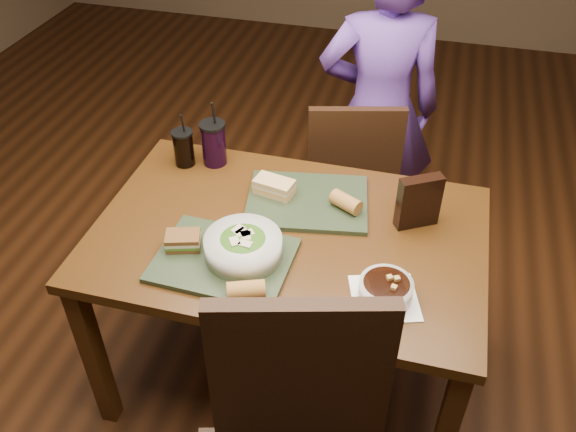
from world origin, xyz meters
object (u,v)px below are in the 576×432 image
object	(u,v)px
cup_berry	(214,143)
tray_far	(307,201)
tray_near	(224,260)
baguette_far	(346,202)
chair_far	(356,178)
cup_cola	(184,148)
sandwich_near	(183,241)
sandwich_far	(274,187)
baguette_near	(246,290)
chip_bag	(419,202)
salad_bowl	(243,245)
diner	(379,111)
dining_table	(288,252)
soup_bowl	(386,290)

from	to	relation	value
cup_berry	tray_far	bearing A→B (deg)	-21.51
tray_near	baguette_far	distance (m)	0.47
chair_far	cup_cola	world-z (taller)	cup_cola
chair_far	sandwich_near	distance (m)	1.02
sandwich_far	baguette_near	distance (m)	0.51
cup_berry	chip_bag	bearing A→B (deg)	-12.50
baguette_near	baguette_far	distance (m)	0.52
tray_near	salad_bowl	distance (m)	0.08
baguette_far	cup_cola	xyz separation A→B (m)	(-0.65, 0.14, 0.03)
tray_near	cup_berry	xyz separation A→B (m)	(-0.22, 0.52, 0.08)
baguette_far	cup_berry	size ratio (longest dim) A/B	0.41
baguette_far	cup_berry	xyz separation A→B (m)	(-0.54, 0.17, 0.04)
chair_far	chip_bag	xyz separation A→B (m)	(0.28, -0.56, 0.35)
baguette_near	cup_cola	size ratio (longest dim) A/B	0.51
chair_far	tray_far	xyz separation A→B (m)	(-0.10, -0.54, 0.26)
baguette_near	diner	bearing A→B (deg)	80.13
tray_near	sandwich_far	distance (m)	0.37
dining_table	tray_near	world-z (taller)	tray_near
sandwich_near	soup_bowl	bearing A→B (deg)	-3.76
chair_far	tray_near	world-z (taller)	chair_far
cup_berry	chip_bag	xyz separation A→B (m)	(0.78, -0.17, 0.01)
diner	soup_bowl	distance (m)	1.13
chair_far	baguette_near	distance (m)	1.09
tray_far	salad_bowl	bearing A→B (deg)	-111.07
sandwich_near	chip_bag	world-z (taller)	chip_bag
sandwich_near	baguette_far	size ratio (longest dim) A/B	1.15
cup_cola	cup_berry	distance (m)	0.12
sandwich_near	tray_far	bearing A→B (deg)	46.37
tray_far	cup_cola	world-z (taller)	cup_cola
chair_far	cup_berry	distance (m)	0.71
chair_far	sandwich_near	world-z (taller)	chair_far
tray_near	salad_bowl	xyz separation A→B (m)	(0.06, 0.03, 0.05)
soup_bowl	cup_cola	distance (m)	0.98
tray_near	baguette_far	world-z (taller)	baguette_far
chip_bag	soup_bowl	bearing A→B (deg)	-128.60
diner	tray_far	size ratio (longest dim) A/B	3.52
chair_far	salad_bowl	distance (m)	0.95
sandwich_far	cup_cola	xyz separation A→B (m)	(-0.39, 0.11, 0.03)
sandwich_near	baguette_far	bearing A→B (deg)	34.98
cup_cola	chip_bag	world-z (taller)	cup_cola
baguette_near	cup_cola	distance (m)	0.76
salad_bowl	baguette_far	distance (m)	0.41
sandwich_far	chip_bag	xyz separation A→B (m)	(0.50, -0.02, 0.05)
tray_near	cup_cola	distance (m)	0.58
tray_near	chip_bag	distance (m)	0.67
salad_bowl	chip_bag	xyz separation A→B (m)	(0.51, 0.32, 0.04)
chair_far	cup_cola	distance (m)	0.81
dining_table	cup_cola	xyz separation A→B (m)	(-0.48, 0.29, 0.16)
tray_near	soup_bowl	distance (m)	0.51
sandwich_far	baguette_far	world-z (taller)	same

